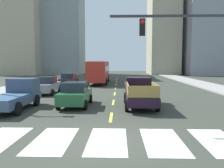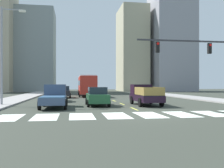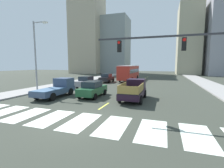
{
  "view_description": "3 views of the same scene",
  "coord_description": "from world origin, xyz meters",
  "px_view_note": "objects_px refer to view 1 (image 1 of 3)",
  "views": [
    {
      "loc": [
        0.47,
        -8.96,
        3.06
      ],
      "look_at": [
        -0.11,
        9.07,
        1.42
      ],
      "focal_mm": 37.38,
      "sensor_mm": 36.0,
      "label": 1
    },
    {
      "loc": [
        -4.89,
        -15.56,
        1.98
      ],
      "look_at": [
        -0.38,
        13.05,
        2.0
      ],
      "focal_mm": 40.14,
      "sensor_mm": 36.0,
      "label": 2
    },
    {
      "loc": [
        4.89,
        -8.52,
        3.54
      ],
      "look_at": [
        -0.25,
        6.92,
        1.55
      ],
      "focal_mm": 25.72,
      "sensor_mm": 36.0,
      "label": 3
    }
  ],
  "objects_px": {
    "pickup_stakebed": "(140,93)",
    "city_bus": "(99,70)",
    "pickup_dark": "(16,95)",
    "sedan_near_left": "(69,80)",
    "sedan_far": "(47,85)",
    "sedan_mid": "(75,94)"
  },
  "relations": [
    {
      "from": "pickup_stakebed",
      "to": "city_bus",
      "type": "bearing_deg",
      "value": 106.12
    },
    {
      "from": "pickup_stakebed",
      "to": "city_bus",
      "type": "relative_size",
      "value": 0.48
    },
    {
      "from": "city_bus",
      "to": "sedan_near_left",
      "type": "xyz_separation_m",
      "value": [
        -3.57,
        -4.35,
        -1.09
      ]
    },
    {
      "from": "sedan_mid",
      "to": "pickup_stakebed",
      "type": "bearing_deg",
      "value": 4.87
    },
    {
      "from": "sedan_mid",
      "to": "sedan_far",
      "type": "distance_m",
      "value": 7.54
    },
    {
      "from": "city_bus",
      "to": "pickup_stakebed",
      "type": "bearing_deg",
      "value": -75.28
    },
    {
      "from": "sedan_mid",
      "to": "sedan_far",
      "type": "xyz_separation_m",
      "value": [
        -4.05,
        6.36,
        0.0
      ]
    },
    {
      "from": "sedan_mid",
      "to": "sedan_near_left",
      "type": "distance_m",
      "value": 14.43
    },
    {
      "from": "pickup_dark",
      "to": "sedan_far",
      "type": "xyz_separation_m",
      "value": [
        -0.28,
        7.43,
        -0.06
      ]
    },
    {
      "from": "pickup_dark",
      "to": "sedan_near_left",
      "type": "bearing_deg",
      "value": 87.4
    },
    {
      "from": "pickup_dark",
      "to": "sedan_near_left",
      "type": "distance_m",
      "value": 15.07
    },
    {
      "from": "pickup_stakebed",
      "to": "sedan_near_left",
      "type": "distance_m",
      "value": 15.96
    },
    {
      "from": "pickup_stakebed",
      "to": "sedan_mid",
      "type": "distance_m",
      "value": 4.57
    },
    {
      "from": "city_bus",
      "to": "sedan_far",
      "type": "distance_m",
      "value": 12.73
    },
    {
      "from": "pickup_stakebed",
      "to": "sedan_near_left",
      "type": "relative_size",
      "value": 1.18
    },
    {
      "from": "sedan_near_left",
      "to": "pickup_stakebed",
      "type": "bearing_deg",
      "value": -59.74
    },
    {
      "from": "city_bus",
      "to": "sedan_mid",
      "type": "height_order",
      "value": "city_bus"
    },
    {
      "from": "city_bus",
      "to": "sedan_near_left",
      "type": "distance_m",
      "value": 5.73
    },
    {
      "from": "city_bus",
      "to": "sedan_near_left",
      "type": "bearing_deg",
      "value": -128.57
    },
    {
      "from": "sedan_near_left",
      "to": "sedan_far",
      "type": "bearing_deg",
      "value": -94.19
    },
    {
      "from": "sedan_mid",
      "to": "sedan_near_left",
      "type": "bearing_deg",
      "value": 105.93
    },
    {
      "from": "city_bus",
      "to": "sedan_near_left",
      "type": "relative_size",
      "value": 2.45
    }
  ]
}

